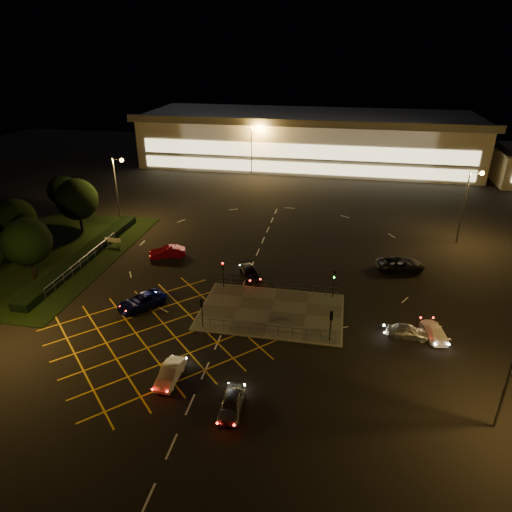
% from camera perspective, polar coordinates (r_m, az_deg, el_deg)
% --- Properties ---
extents(ground, '(180.00, 180.00, 0.00)m').
position_cam_1_polar(ground, '(48.57, -0.05, -5.55)').
color(ground, black).
rests_on(ground, ground).
extents(pedestrian_island, '(14.00, 9.00, 0.12)m').
position_cam_1_polar(pedestrian_island, '(46.57, 1.93, -6.95)').
color(pedestrian_island, '#4C4944').
rests_on(pedestrian_island, ground).
extents(grass_verge, '(18.00, 30.00, 0.08)m').
position_cam_1_polar(grass_verge, '(64.08, -24.35, 0.08)').
color(grass_verge, black).
rests_on(grass_verge, ground).
extents(hedge, '(2.00, 26.00, 1.00)m').
position_cam_1_polar(hedge, '(61.24, -20.57, 0.10)').
color(hedge, black).
rests_on(hedge, ground).
extents(supermarket, '(72.00, 26.50, 10.50)m').
position_cam_1_polar(supermarket, '(105.06, 6.50, 14.39)').
color(supermarket, beige).
rests_on(supermarket, ground).
extents(streetlight_nw, '(1.78, 0.56, 10.03)m').
position_cam_1_polar(streetlight_nw, '(69.27, -16.84, 8.86)').
color(streetlight_nw, slate).
rests_on(streetlight_nw, ground).
extents(streetlight_ne, '(1.78, 0.56, 10.03)m').
position_cam_1_polar(streetlight_ne, '(65.80, 25.08, 6.71)').
color(streetlight_ne, slate).
rests_on(streetlight_ne, ground).
extents(streetlight_far_left, '(1.78, 0.56, 10.03)m').
position_cam_1_polar(streetlight_far_left, '(92.48, -0.30, 13.86)').
color(streetlight_far_left, slate).
rests_on(streetlight_far_left, ground).
extents(streetlight_far_right, '(1.78, 0.56, 10.03)m').
position_cam_1_polar(streetlight_far_right, '(95.51, 24.80, 11.96)').
color(streetlight_far_right, slate).
rests_on(streetlight_far_right, ground).
extents(signal_sw, '(0.28, 0.30, 3.15)m').
position_cam_1_polar(signal_sw, '(43.25, -6.80, -6.31)').
color(signal_sw, black).
rests_on(signal_sw, pedestrian_island).
extents(signal_se, '(0.28, 0.30, 3.15)m').
position_cam_1_polar(signal_se, '(41.60, 9.36, -7.88)').
color(signal_se, black).
rests_on(signal_se, pedestrian_island).
extents(signal_nw, '(0.28, 0.30, 3.15)m').
position_cam_1_polar(signal_nw, '(49.93, -4.13, -1.60)').
color(signal_nw, black).
rests_on(signal_nw, pedestrian_island).
extents(signal_ne, '(0.28, 0.30, 3.15)m').
position_cam_1_polar(signal_ne, '(48.51, 9.74, -2.78)').
color(signal_ne, black).
rests_on(signal_ne, pedestrian_island).
extents(tree_b, '(5.40, 5.40, 7.35)m').
position_cam_1_polar(tree_b, '(64.82, -28.00, 4.05)').
color(tree_b, black).
rests_on(tree_b, ground).
extents(tree_c, '(5.76, 5.76, 7.84)m').
position_cam_1_polar(tree_c, '(68.57, -21.47, 6.61)').
color(tree_c, black).
rests_on(tree_c, ground).
extents(tree_d, '(4.68, 4.68, 6.37)m').
position_cam_1_polar(tree_d, '(76.82, -22.96, 7.52)').
color(tree_d, black).
rests_on(tree_d, ground).
extents(tree_e, '(5.40, 5.40, 7.35)m').
position_cam_1_polar(tree_e, '(56.85, -26.75, 1.59)').
color(tree_e, black).
rests_on(tree_e, ground).
extents(car_near_silver, '(1.77, 4.06, 1.36)m').
position_cam_1_polar(car_near_silver, '(35.43, -3.08, -17.87)').
color(car_near_silver, '#9D9FA3').
rests_on(car_near_silver, ground).
extents(car_queue_white, '(1.45, 3.95, 1.29)m').
position_cam_1_polar(car_queue_white, '(38.56, -10.70, -14.21)').
color(car_queue_white, silver).
rests_on(car_queue_white, ground).
extents(car_left_blue, '(4.79, 5.50, 1.41)m').
position_cam_1_polar(car_left_blue, '(48.49, -14.16, -5.50)').
color(car_left_blue, '#0D1052').
rests_on(car_left_blue, ground).
extents(car_far_dkgrey, '(3.54, 4.61, 1.25)m').
position_cam_1_polar(car_far_dkgrey, '(52.83, -0.76, -2.06)').
color(car_far_dkgrey, black).
rests_on(car_far_dkgrey, ground).
extents(car_right_silver, '(3.84, 1.55, 1.31)m').
position_cam_1_polar(car_right_silver, '(44.85, 18.45, -8.92)').
color(car_right_silver, silver).
rests_on(car_right_silver, ground).
extents(car_circ_red, '(4.78, 3.13, 1.49)m').
position_cam_1_polar(car_circ_red, '(58.66, -11.00, 0.48)').
color(car_circ_red, maroon).
rests_on(car_circ_red, ground).
extents(car_east_grey, '(6.10, 3.85, 1.57)m').
position_cam_1_polar(car_east_grey, '(57.06, 17.60, -0.98)').
color(car_east_grey, black).
rests_on(car_east_grey, ground).
extents(car_approach_white, '(2.40, 4.44, 1.22)m').
position_cam_1_polar(car_approach_white, '(45.78, 21.36, -8.73)').
color(car_approach_white, white).
rests_on(car_approach_white, ground).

